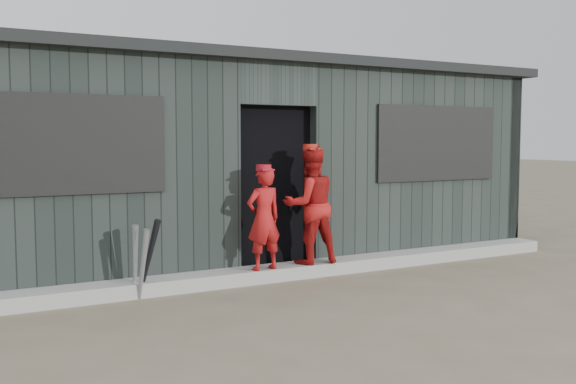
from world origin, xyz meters
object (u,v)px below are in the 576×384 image
bat_mid (143,264)px  bat_right (149,258)px  player_red_right (310,205)px  dugout (228,162)px  player_grey_back (308,209)px  player_red_left (264,219)px  bat_left (135,261)px

bat_mid → bat_right: bearing=44.2°
bat_right → player_red_right: bearing=4.3°
bat_mid → bat_right: (0.09, 0.08, 0.04)m
dugout → player_grey_back: bearing=-60.4°
player_red_left → player_red_right: (0.65, 0.09, 0.11)m
player_red_left → bat_left: bearing=-6.6°
player_grey_back → bat_left: bearing=16.3°
bat_left → bat_mid: bat_left is taller
player_red_left → player_grey_back: player_grey_back is taller
player_grey_back → dugout: bearing=-59.4°
player_red_right → bat_right: bearing=9.6°
bat_mid → dugout: dugout is taller
bat_right → player_grey_back: 2.45m
player_red_left → player_grey_back: 1.21m
player_red_left → dugout: dugout is taller
bat_left → player_red_right: 2.14m
dugout → player_red_left: bearing=-101.3°
player_red_right → player_red_left: bearing=13.5°
bat_right → player_grey_back: bearing=18.0°
player_red_right → dugout: size_ratio=0.17×
bat_left → player_red_left: size_ratio=0.66×
bat_left → bat_right: (0.12, -0.09, 0.03)m
bat_left → bat_mid: bearing=-80.3°
bat_right → player_red_right: (1.97, 0.15, 0.43)m
player_red_left → player_grey_back: size_ratio=0.81×
bat_mid → dugout: 2.78m
player_red_left → player_red_right: bearing=-177.1°
player_grey_back → dugout: (-0.63, 1.10, 0.58)m
bat_mid → player_red_left: player_red_left is taller
bat_mid → player_red_right: size_ratio=0.54×
player_red_right → player_grey_back: 0.70m
bat_left → player_grey_back: bearing=15.3°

